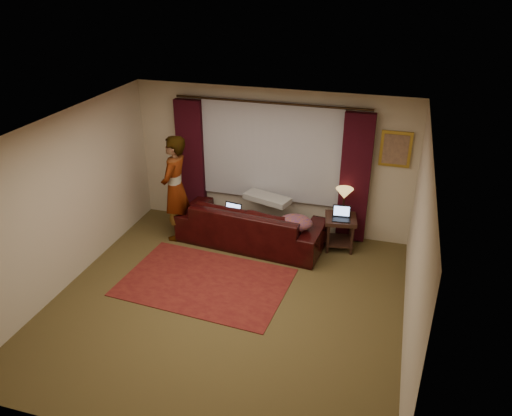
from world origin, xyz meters
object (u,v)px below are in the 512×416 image
Objects in this scene: laptop_sofa at (230,212)px; tiffany_lamp at (344,201)px; end_table at (340,233)px; sofa at (251,217)px; laptop_table at (341,214)px; person at (175,188)px.

tiffany_lamp reaches higher than laptop_sofa.
sofa is at bearing -170.55° from end_table.
tiffany_lamp is 1.47× the size of laptop_table.
person is at bearing -170.29° from laptop_sofa.
laptop_table is at bearing -168.64° from sofa.
end_table is 1.86× the size of laptop_table.
end_table is at bearing -95.20° from tiffany_lamp.
laptop_sofa is 1.04× the size of laptop_table.
laptop_sofa is at bearing -176.61° from laptop_table.
laptop_table reaches higher than laptop_sofa.
laptop_table is (0.01, -0.10, 0.41)m from end_table.
sofa is 5.36× the size of tiffany_lamp.
tiffany_lamp is 0.25× the size of person.
end_table is 1.27× the size of tiffany_lamp.
laptop_sofa is 1.94m from tiffany_lamp.
laptop_table is at bearing 17.43° from laptop_sofa.
tiffany_lamp reaches higher than end_table.
tiffany_lamp is at bearing 84.80° from end_table.
laptop_sofa is 0.71× the size of tiffany_lamp.
sofa is 1.55m from laptop_table.
laptop_table is (1.53, 0.15, 0.20)m from sofa.
end_table is (1.85, 0.39, -0.32)m from laptop_sofa.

